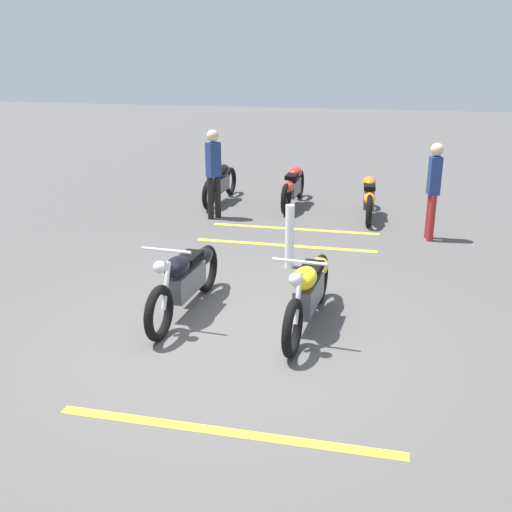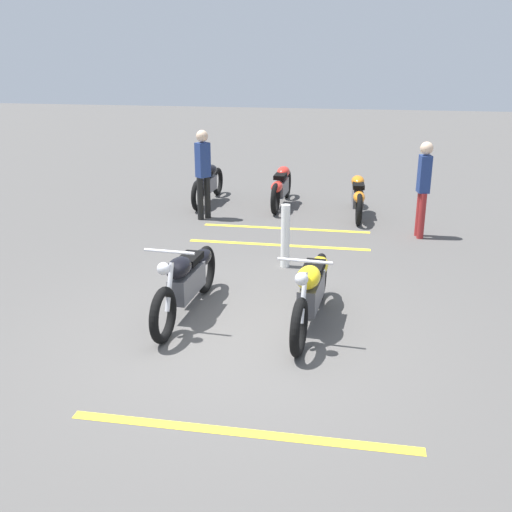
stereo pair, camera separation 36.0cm
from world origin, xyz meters
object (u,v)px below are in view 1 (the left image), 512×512
Objects in this scene: motorcycle_bright_foreground at (309,290)px; motorcycle_row_center at (219,183)px; motorcycle_row_far_left at (369,197)px; motorcycle_dark_foreground at (186,278)px; bystander_near_row at (213,170)px; bollard_post at (290,237)px; motorcycle_row_left at (293,186)px; bystander_secondary at (433,187)px.

motorcycle_row_center is at bearing -149.79° from motorcycle_bright_foreground.
motorcycle_row_far_left is 3.37m from motorcycle_row_center.
motorcycle_row_far_left is at bearing -96.83° from motorcycle_row_center.
bystander_near_row is at bearing -164.35° from motorcycle_dark_foreground.
motorcycle_row_far_left is at bearing -17.42° from bollard_post.
bollard_post is at bearing 155.94° from motorcycle_dark_foreground.
bystander_near_row reaches higher than motorcycle_row_left.
motorcycle_row_left is at bearing 82.38° from bystander_near_row.
motorcycle_bright_foreground is 1.03× the size of motorcycle_row_center.
motorcycle_row_center is 4.44m from bollard_post.
bystander_secondary is (-0.48, -4.20, -0.03)m from bystander_near_row.
motorcycle_row_left is at bearing -42.72° from bystander_secondary.
motorcycle_bright_foreground and motorcycle_dark_foreground have the same top height.
bystander_near_row reaches higher than motorcycle_row_center.
motorcycle_dark_foreground is at bearing 154.86° from motorcycle_row_far_left.
motorcycle_bright_foreground reaches higher than motorcycle_row_left.
bystander_secondary is (-1.77, -4.49, 0.53)m from motorcycle_row_center.
motorcycle_bright_foreground is at bearing -20.97° from bystander_near_row.
bystander_near_row is 3.26m from bollard_post.
motorcycle_row_left is 1.98m from bystander_near_row.
motorcycle_dark_foreground is 1.29× the size of bystander_secondary.
motorcycle_bright_foreground is 5.94m from motorcycle_row_left.
motorcycle_row_center is (5.76, 1.30, -0.02)m from motorcycle_dark_foreground.
bystander_near_row is at bearing 38.70° from bollard_post.
bollard_post is (1.99, 0.61, 0.04)m from motorcycle_bright_foreground.
bystander_secondary reaches higher than motorcycle_row_far_left.
bystander_near_row is (-1.31, 1.38, 0.54)m from motorcycle_row_left.
motorcycle_bright_foreground is at bearing -166.90° from motorcycle_row_left.
motorcycle_row_far_left is 1.75m from motorcycle_row_left.
motorcycle_row_center is 4.85m from bystander_secondary.
bystander_near_row is at bearing 100.16° from motorcycle_row_far_left.
motorcycle_dark_foreground is (0.03, 1.60, 0.00)m from motorcycle_bright_foreground.
bystander_near_row is 1.03× the size of bystander_secondary.
motorcycle_row_center is at bearing 77.13° from motorcycle_row_far_left.
motorcycle_row_center is (0.52, 3.33, 0.01)m from motorcycle_row_far_left.
bollard_post is (-2.03, 2.19, -0.47)m from bystander_secondary.
motorcycle_bright_foreground is 4.35m from bystander_secondary.
bystander_secondary reaches higher than motorcycle_bright_foreground.
motorcycle_dark_foreground is 1.25× the size of bystander_near_row.
motorcycle_row_left reaches higher than motorcycle_row_far_left.
motorcycle_row_left reaches higher than motorcycle_row_center.
motorcycle_row_center is 2.14× the size of bollard_post.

